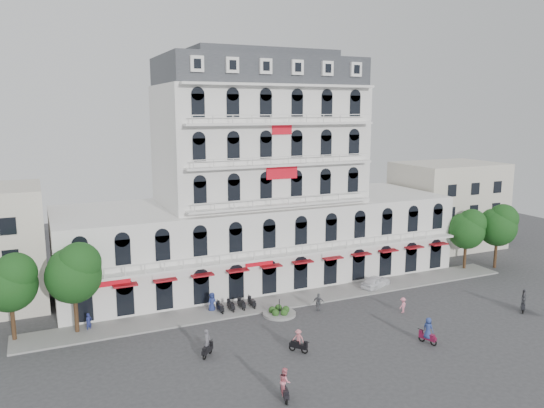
{
  "coord_description": "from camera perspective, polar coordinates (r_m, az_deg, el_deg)",
  "views": [
    {
      "loc": [
        -23.35,
        -37.59,
        19.45
      ],
      "look_at": [
        -1.97,
        10.0,
        10.1
      ],
      "focal_mm": 35.0,
      "sensor_mm": 36.0,
      "label": 1
    }
  ],
  "objects": [
    {
      "name": "pedestrian_right",
      "position": [
        53.75,
        13.9,
        -10.51
      ],
      "size": [
        1.11,
        0.88,
        1.5
      ],
      "primitive_type": "imported",
      "rotation": [
        0.0,
        0.0,
        3.52
      ],
      "color": "pink",
      "rests_on": "ground"
    },
    {
      "name": "pedestrian_far",
      "position": [
        50.74,
        -19.1,
        -11.93
      ],
      "size": [
        0.74,
        0.68,
        1.69
      ],
      "primitive_type": "imported",
      "rotation": [
        0.0,
        0.0,
        0.6
      ],
      "color": "navy",
      "rests_on": "ground"
    },
    {
      "name": "ground",
      "position": [
        48.34,
        7.21,
        -13.65
      ],
      "size": [
        120.0,
        120.0,
        0.0
      ],
      "primitive_type": "plane",
      "color": "#38383A",
      "rests_on": "ground"
    },
    {
      "name": "tree_west_outer",
      "position": [
        49.68,
        -26.35,
        -7.41
      ],
      "size": [
        4.5,
        4.48,
        7.76
      ],
      "color": "#382314",
      "rests_on": "ground"
    },
    {
      "name": "rider_northeast",
      "position": [
        57.67,
        25.43,
        -9.33
      ],
      "size": [
        1.35,
        1.26,
        2.34
      ],
      "rotation": [
        0.0,
        0.0,
        3.87
      ],
      "color": "black",
      "rests_on": "ground"
    },
    {
      "name": "rider_center",
      "position": [
        44.3,
        2.85,
        -14.44
      ],
      "size": [
        1.21,
        1.4,
        1.97
      ],
      "rotation": [
        0.0,
        0.0,
        5.39
      ],
      "color": "black",
      "rests_on": "ground"
    },
    {
      "name": "flank_building_east",
      "position": [
        79.65,
        18.34,
        -0.08
      ],
      "size": [
        14.0,
        10.0,
        12.0
      ],
      "primitive_type": "cube",
      "color": "beige",
      "rests_on": "ground"
    },
    {
      "name": "sidewalk",
      "position": [
        55.6,
        2.31,
        -10.23
      ],
      "size": [
        53.0,
        4.0,
        0.16
      ],
      "primitive_type": "cube",
      "color": "gray",
      "rests_on": "ground"
    },
    {
      "name": "main_building",
      "position": [
        61.03,
        -1.39,
        1.22
      ],
      "size": [
        45.0,
        15.0,
        25.8
      ],
      "color": "silver",
      "rests_on": "ground"
    },
    {
      "name": "pedestrian_mid",
      "position": [
        52.7,
        5.02,
        -10.48
      ],
      "size": [
        1.12,
        0.95,
        1.8
      ],
      "primitive_type": "imported",
      "rotation": [
        0.0,
        0.0,
        2.55
      ],
      "color": "#5B5D63",
      "rests_on": "ground"
    },
    {
      "name": "rider_east",
      "position": [
        47.47,
        16.44,
        -12.92
      ],
      "size": [
        0.85,
        1.64,
        2.31
      ],
      "rotation": [
        0.0,
        0.0,
        1.91
      ],
      "color": "maroon",
      "rests_on": "ground"
    },
    {
      "name": "parked_car",
      "position": [
        60.21,
        11.1,
        -8.19
      ],
      "size": [
        4.36,
        3.01,
        1.38
      ],
      "primitive_type": "imported",
      "rotation": [
        0.0,
        0.0,
        1.95
      ],
      "color": "white",
      "rests_on": "ground"
    },
    {
      "name": "parked_scooter_row",
      "position": [
        53.1,
        -3.86,
        -11.35
      ],
      "size": [
        4.4,
        1.8,
        1.1
      ],
      "primitive_type": null,
      "color": "black",
      "rests_on": "ground"
    },
    {
      "name": "rider_west",
      "position": [
        43.84,
        -6.98,
        -14.71
      ],
      "size": [
        1.27,
        1.34,
        2.31
      ],
      "rotation": [
        0.0,
        0.0,
        0.83
      ],
      "color": "black",
      "rests_on": "ground"
    },
    {
      "name": "traffic_island",
      "position": [
        51.8,
        0.79,
        -11.59
      ],
      "size": [
        3.2,
        3.2,
        1.6
      ],
      "color": "gray",
      "rests_on": "ground"
    },
    {
      "name": "tree_east_inner",
      "position": [
        68.65,
        20.25,
        -2.44
      ],
      "size": [
        4.4,
        4.37,
        7.57
      ],
      "color": "#382314",
      "rests_on": "ground"
    },
    {
      "name": "pedestrian_left",
      "position": [
        52.7,
        -6.47,
        -10.44
      ],
      "size": [
        1.1,
        0.9,
        1.93
      ],
      "primitive_type": "imported",
      "rotation": [
        0.0,
        0.0,
        0.36
      ],
      "color": "navy",
      "rests_on": "ground"
    },
    {
      "name": "tree_west_inner",
      "position": [
        49.1,
        -20.53,
        -6.78
      ],
      "size": [
        4.76,
        4.76,
        8.25
      ],
      "color": "#382314",
      "rests_on": "ground"
    },
    {
      "name": "tree_east_outer",
      "position": [
        70.74,
        23.15,
        -2.0
      ],
      "size": [
        4.65,
        4.65,
        8.05
      ],
      "color": "#382314",
      "rests_on": "ground"
    },
    {
      "name": "rider_southwest",
      "position": [
        37.74,
        1.39,
        -18.71
      ],
      "size": [
        0.93,
        1.67,
        2.36
      ],
      "rotation": [
        0.0,
        0.0,
        1.31
      ],
      "color": "black",
      "rests_on": "ground"
    }
  ]
}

